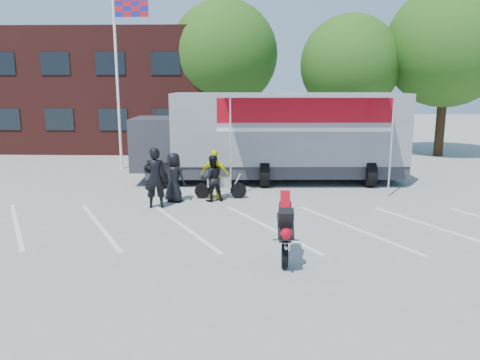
# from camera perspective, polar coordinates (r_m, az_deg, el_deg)

# --- Properties ---
(ground) EXTENTS (100.00, 100.00, 0.00)m
(ground) POSITION_cam_1_polar(r_m,az_deg,el_deg) (12.29, 2.62, -7.17)
(ground) COLOR #9B9B96
(ground) RESTS_ON ground
(parking_bay_lines) EXTENTS (18.09, 13.33, 0.01)m
(parking_bay_lines) POSITION_cam_1_polar(r_m,az_deg,el_deg) (13.23, 2.57, -5.74)
(parking_bay_lines) COLOR white
(parking_bay_lines) RESTS_ON ground
(office_building) EXTENTS (18.00, 8.00, 7.00)m
(office_building) POSITION_cam_1_polar(r_m,az_deg,el_deg) (31.21, -16.75, 10.40)
(office_building) COLOR #4C1D18
(office_building) RESTS_ON ground
(flagpole) EXTENTS (1.61, 0.12, 8.00)m
(flagpole) POSITION_cam_1_polar(r_m,az_deg,el_deg) (22.48, -14.22, 14.15)
(flagpole) COLOR white
(flagpole) RESTS_ON ground
(tree_left) EXTENTS (6.12, 6.12, 8.64)m
(tree_left) POSITION_cam_1_polar(r_m,az_deg,el_deg) (27.72, -1.96, 15.04)
(tree_left) COLOR #382314
(tree_left) RESTS_ON ground
(tree_mid) EXTENTS (5.44, 5.44, 7.68)m
(tree_mid) POSITION_cam_1_polar(r_m,az_deg,el_deg) (27.13, 13.25, 13.50)
(tree_mid) COLOR #382314
(tree_mid) RESTS_ON ground
(tree_right) EXTENTS (6.46, 6.46, 9.12)m
(tree_right) POSITION_cam_1_polar(r_m,az_deg,el_deg) (28.10, 23.94, 14.66)
(tree_right) COLOR #382314
(tree_right) RESTS_ON ground
(transporter_truck) EXTENTS (11.48, 5.89, 3.58)m
(transporter_truck) POSITION_cam_1_polar(r_m,az_deg,el_deg) (19.37, 4.28, -0.13)
(transporter_truck) COLOR gray
(transporter_truck) RESTS_ON ground
(parked_motorcycle) EXTENTS (1.87, 0.69, 0.97)m
(parked_motorcycle) POSITION_cam_1_polar(r_m,az_deg,el_deg) (16.48, -2.38, -2.23)
(parked_motorcycle) COLOR #A8A8AD
(parked_motorcycle) RESTS_ON ground
(stunt_bike_rider) EXTENTS (0.74, 1.53, 1.78)m
(stunt_bike_rider) POSITION_cam_1_polar(r_m,az_deg,el_deg) (11.02, 5.32, -9.49)
(stunt_bike_rider) COLOR black
(stunt_bike_rider) RESTS_ON ground
(spectator_leather_a) EXTENTS (0.97, 0.82, 1.69)m
(spectator_leather_a) POSITION_cam_1_polar(r_m,az_deg,el_deg) (15.96, -8.08, 0.30)
(spectator_leather_a) COLOR black
(spectator_leather_a) RESTS_ON ground
(spectator_leather_b) EXTENTS (0.76, 0.54, 1.97)m
(spectator_leather_b) POSITION_cam_1_polar(r_m,az_deg,el_deg) (15.29, -10.31, 0.27)
(spectator_leather_b) COLOR black
(spectator_leather_b) RESTS_ON ground
(spectator_leather_c) EXTENTS (0.92, 0.81, 1.59)m
(spectator_leather_c) POSITION_cam_1_polar(r_m,az_deg,el_deg) (15.94, -3.43, 0.20)
(spectator_leather_c) COLOR black
(spectator_leather_c) RESTS_ON ground
(spectator_hivis) EXTENTS (1.09, 0.66, 1.74)m
(spectator_hivis) POSITION_cam_1_polar(r_m,az_deg,el_deg) (16.17, -3.09, 0.64)
(spectator_hivis) COLOR #FFFD0D
(spectator_hivis) RESTS_ON ground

